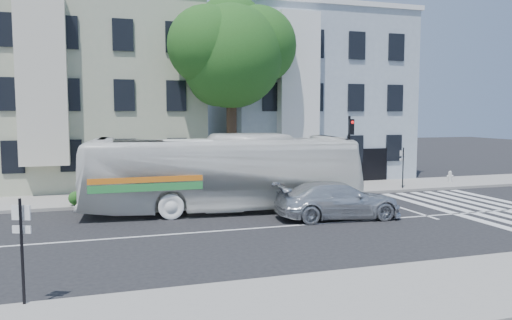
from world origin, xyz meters
name	(u,v)px	position (x,y,z in m)	size (l,w,h in m)	color
ground	(287,226)	(0.00, 0.00, 0.00)	(120.00, 120.00, 0.00)	black
sidewalk_far	(234,193)	(0.00, 8.00, 0.07)	(80.00, 4.00, 0.15)	gray
sidewalk_near	(405,294)	(0.00, -8.00, 0.07)	(80.00, 4.00, 0.15)	gray
building_left	(97,96)	(-7.00, 15.00, 5.50)	(12.00, 10.00, 11.00)	#AFB093
building_right	(304,98)	(7.00, 15.00, 5.50)	(12.00, 10.00, 11.00)	#909EAB
street_tree	(231,51)	(0.06, 8.74, 7.83)	(7.30, 5.90, 11.10)	#2D2116
bus	(223,173)	(-1.65, 3.76, 1.74)	(12.52, 2.93, 3.49)	white
sedan	(338,200)	(2.60, 0.74, 0.78)	(5.35, 2.17, 1.55)	silver
hedge	(167,194)	(-3.84, 6.30, 0.50)	(8.50, 0.84, 0.70)	#266320
traffic_signal	(350,143)	(6.46, 7.01, 2.77)	(0.43, 0.53, 4.29)	black
fire_hydrant	(450,176)	(14.00, 7.92, 0.50)	(0.39, 0.24, 0.69)	beige
near_sign_pole	(22,237)	(-8.66, -6.06, 1.68)	(0.41, 0.24, 2.40)	black
far_sign_pole	(403,162)	(9.58, 6.50, 1.64)	(0.41, 0.22, 2.34)	black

